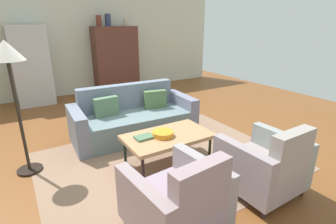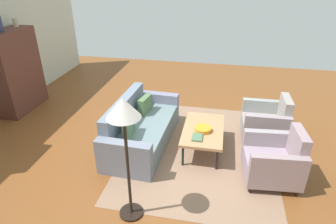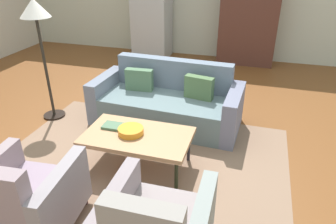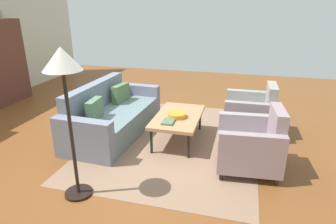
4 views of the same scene
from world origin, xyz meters
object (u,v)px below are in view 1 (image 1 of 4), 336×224
(floor_lamp, at_px, (8,64))
(fruit_bowl, at_px, (163,134))
(coffee_table, at_px, (168,137))
(vase_tall, at_px, (99,21))
(book_stack, at_px, (144,137))
(vase_round, at_px, (108,20))
(couch, at_px, (133,119))
(armchair_right, at_px, (266,167))
(armchair_left, at_px, (179,204))
(cabinet, at_px, (116,60))
(refrigerator, at_px, (31,66))
(vase_small, at_px, (126,23))

(floor_lamp, bearing_deg, fruit_bowl, -26.34)
(coffee_table, height_order, vase_tall, vase_tall)
(book_stack, bearing_deg, vase_round, 75.68)
(couch, relative_size, armchair_right, 2.43)
(vase_tall, bearing_deg, book_stack, -101.05)
(coffee_table, height_order, armchair_right, armchair_right)
(couch, height_order, armchair_left, armchair_left)
(armchair_right, bearing_deg, cabinet, 85.96)
(armchair_right, relative_size, refrigerator, 0.48)
(armchair_left, height_order, vase_small, vase_small)
(armchair_left, height_order, armchair_right, same)
(vase_small, bearing_deg, couch, -112.00)
(armchair_left, height_order, vase_round, vase_round)
(armchair_right, height_order, refrigerator, refrigerator)
(vase_small, bearing_deg, armchair_right, -96.75)
(book_stack, distance_m, vase_small, 4.69)
(fruit_bowl, xyz_separation_m, vase_small, (1.32, 4.25, 1.42))
(armchair_left, distance_m, refrigerator, 5.39)
(armchair_left, height_order, fruit_bowl, armchair_left)
(book_stack, xyz_separation_m, cabinet, (1.22, 4.18, 0.45))
(couch, bearing_deg, book_stack, 76.17)
(refrigerator, bearing_deg, coffee_table, -73.15)
(vase_tall, xyz_separation_m, refrigerator, (-1.75, -0.10, -1.01))
(armchair_right, relative_size, vase_small, 4.75)
(cabinet, relative_size, vase_round, 5.70)
(vase_round, distance_m, floor_lamp, 4.26)
(fruit_bowl, distance_m, cabinet, 4.38)
(book_stack, distance_m, floor_lamp, 1.85)
(coffee_table, xyz_separation_m, vase_small, (1.24, 4.25, 1.49))
(book_stack, bearing_deg, coffee_table, -12.91)
(vase_round, xyz_separation_m, refrigerator, (-2.00, -0.10, -1.03))
(couch, xyz_separation_m, cabinet, (0.89, 3.07, 0.61))
(couch, xyz_separation_m, book_stack, (-0.33, -1.11, 0.16))
(armchair_right, height_order, book_stack, armchair_right)
(coffee_table, relative_size, armchair_right, 1.36)
(armchair_left, relative_size, vase_tall, 3.17)
(armchair_left, xyz_separation_m, cabinet, (1.49, 5.42, 0.56))
(couch, height_order, armchair_right, armchair_right)
(fruit_bowl, height_order, floor_lamp, floor_lamp)
(armchair_left, bearing_deg, cabinet, 69.61)
(coffee_table, distance_m, refrigerator, 4.37)
(coffee_table, distance_m, cabinet, 4.38)
(coffee_table, bearing_deg, book_stack, 167.09)
(coffee_table, bearing_deg, armchair_right, -62.73)
(vase_round, bearing_deg, fruit_bowl, -100.92)
(coffee_table, distance_m, book_stack, 0.34)
(fruit_bowl, bearing_deg, vase_tall, 82.36)
(armchair_right, distance_m, fruit_bowl, 1.36)
(cabinet, relative_size, vase_small, 9.72)
(couch, xyz_separation_m, fruit_bowl, (-0.08, -1.19, 0.18))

